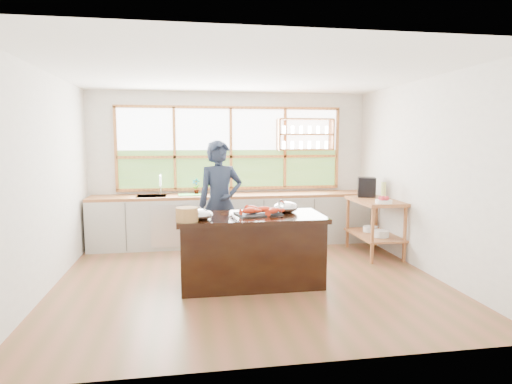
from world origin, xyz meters
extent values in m
plane|color=brown|center=(0.00, 0.00, 0.00)|extent=(5.00, 5.00, 0.00)
cube|color=beige|center=(0.00, 2.25, 1.35)|extent=(5.00, 0.02, 2.70)
cube|color=beige|center=(0.00, -2.25, 1.35)|extent=(5.00, 0.02, 2.70)
cube|color=beige|center=(-2.50, 0.00, 1.35)|extent=(0.02, 4.50, 2.70)
cube|color=beige|center=(2.50, 0.00, 1.35)|extent=(0.02, 4.50, 2.70)
cube|color=white|center=(0.00, 0.00, 2.70)|extent=(5.00, 4.50, 0.02)
cube|color=#BF7838|center=(0.00, 2.22, 1.70)|extent=(4.05, 0.06, 1.50)
cube|color=white|center=(0.00, 2.24, 2.05)|extent=(3.98, 0.01, 0.75)
cube|color=#305718|center=(0.00, 2.24, 1.32)|extent=(3.98, 0.01, 0.70)
cube|color=#BF7838|center=(1.35, 2.11, 2.23)|extent=(1.00, 0.28, 0.03)
cube|color=#BF7838|center=(1.35, 2.11, 1.95)|extent=(1.00, 0.28, 0.03)
cube|color=#BF7838|center=(1.35, 2.11, 1.67)|extent=(1.00, 0.28, 0.03)
cube|color=#BF7838|center=(0.85, 2.11, 1.95)|extent=(0.03, 0.28, 0.55)
cube|color=#BF7838|center=(1.85, 2.11, 1.95)|extent=(0.03, 0.28, 0.55)
cube|color=#BAB8AF|center=(0.00, 1.94, 0.42)|extent=(4.90, 0.62, 0.85)
cube|color=silver|center=(-1.10, 1.62, 0.43)|extent=(0.60, 0.01, 0.72)
cube|color=#A36A37|center=(0.00, 1.94, 0.88)|extent=(4.90, 0.62, 0.05)
cube|color=silver|center=(-1.40, 1.94, 0.82)|extent=(0.50, 0.42, 0.16)
cube|color=#A36A37|center=(2.45, 0.40, 0.45)|extent=(0.04, 0.04, 0.90)
cube|color=#A36A37|center=(2.45, 1.40, 0.45)|extent=(0.04, 0.04, 0.90)
cube|color=#A36A37|center=(1.93, 0.40, 0.45)|extent=(0.04, 0.04, 0.90)
cube|color=#A36A37|center=(1.93, 1.40, 0.45)|extent=(0.04, 0.04, 0.90)
cube|color=#A36A37|center=(2.19, 0.90, 0.32)|extent=(0.62, 1.10, 0.03)
cube|color=#A36A37|center=(2.19, 0.90, 0.88)|extent=(0.62, 1.10, 0.05)
cylinder|color=white|center=(2.19, 0.65, 0.39)|extent=(0.24, 0.24, 0.11)
cylinder|color=white|center=(2.19, 1.05, 0.38)|extent=(0.24, 0.24, 0.09)
cube|color=black|center=(0.00, -0.20, 0.42)|extent=(1.77, 0.82, 0.84)
cube|color=black|center=(0.00, -0.20, 0.87)|extent=(1.85, 0.90, 0.06)
imported|color=#1C2538|center=(-0.32, 0.71, 0.92)|extent=(0.74, 0.56, 1.85)
imported|color=slate|center=(-0.64, 2.00, 1.04)|extent=(0.18, 0.15, 0.29)
cube|color=#50C34C|center=(-0.74, 1.94, 0.91)|extent=(0.42, 0.33, 0.01)
cube|color=black|center=(2.19, 1.26, 1.06)|extent=(0.37, 0.38, 0.33)
cylinder|color=#B5C568|center=(2.24, 0.73, 1.05)|extent=(0.09, 0.09, 0.30)
cylinder|color=white|center=(2.14, 0.50, 0.93)|extent=(0.25, 0.25, 0.05)
sphere|color=#B3242D|center=(2.19, 0.50, 0.97)|extent=(0.07, 0.07, 0.07)
sphere|color=#B3242D|center=(2.16, 0.55, 0.97)|extent=(0.07, 0.07, 0.07)
sphere|color=#B3242D|center=(2.10, 0.53, 0.97)|extent=(0.07, 0.07, 0.07)
sphere|color=#B3242D|center=(2.10, 0.47, 0.97)|extent=(0.07, 0.07, 0.07)
sphere|color=#B3242D|center=(2.16, 0.45, 0.97)|extent=(0.07, 0.07, 0.07)
cube|color=black|center=(0.10, -0.16, 0.91)|extent=(0.62, 0.50, 0.02)
ellipsoid|color=#E3450F|center=(-0.02, -0.21, 0.96)|extent=(0.23, 0.15, 0.08)
ellipsoid|color=#E3450F|center=(0.18, -0.14, 0.96)|extent=(0.23, 0.14, 0.08)
ellipsoid|color=#E3450F|center=(0.28, -0.26, 0.96)|extent=(0.21, 0.21, 0.08)
ellipsoid|color=#E3450F|center=(0.05, -0.04, 0.96)|extent=(0.18, 0.23, 0.08)
ellipsoid|color=silver|center=(-0.64, -0.39, 0.96)|extent=(0.28, 0.28, 0.14)
ellipsoid|color=silver|center=(0.49, -0.05, 0.97)|extent=(0.32, 0.32, 0.15)
cylinder|color=silver|center=(0.35, -0.40, 0.90)|extent=(0.06, 0.06, 0.01)
cylinder|color=silver|center=(0.35, -0.40, 0.97)|extent=(0.01, 0.01, 0.13)
ellipsoid|color=silver|center=(0.35, -0.40, 1.07)|extent=(0.08, 0.08, 0.10)
cylinder|color=#A06B3F|center=(-0.80, -0.49, 0.98)|extent=(0.26, 0.26, 0.17)
cylinder|color=silver|center=(-0.81, 0.03, 0.94)|extent=(0.20, 0.31, 0.08)
camera|label=1|loc=(-0.79, -5.50, 1.86)|focal=30.00mm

